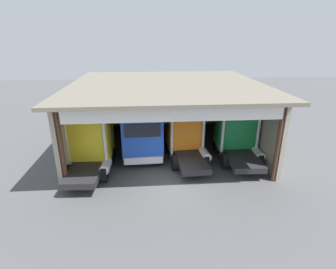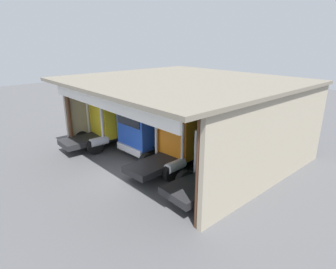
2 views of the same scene
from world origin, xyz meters
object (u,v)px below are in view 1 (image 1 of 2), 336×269
truck_orange_center_bay (185,133)px  tool_cart (108,127)px  truck_blue_yard_outside (142,135)px  oil_drum (146,125)px  truck_green_left_bay (237,133)px  truck_yellow_right_bay (91,140)px

truck_orange_center_bay → tool_cart: size_ratio=5.25×
truck_blue_yard_outside → oil_drum: size_ratio=4.69×
truck_blue_yard_outside → oil_drum: (0.18, 6.28, -1.41)m
truck_orange_center_bay → oil_drum: bearing=110.9°
truck_green_left_bay → tool_cart: size_ratio=5.12×
truck_yellow_right_bay → oil_drum: size_ratio=5.54×
truck_yellow_right_bay → truck_green_left_bay: size_ratio=1.00×
truck_green_left_bay → truck_yellow_right_bay: bearing=-171.8°
truck_yellow_right_bay → tool_cart: (0.04, 6.64, -1.43)m
truck_blue_yard_outside → truck_orange_center_bay: 2.94m
truck_green_left_bay → oil_drum: truck_green_left_bay is taller
truck_yellow_right_bay → truck_orange_center_bay: bearing=12.8°
truck_yellow_right_bay → truck_orange_center_bay: size_ratio=0.97×
truck_blue_yard_outside → tool_cart: size_ratio=4.32×
truck_yellow_right_bay → truck_orange_center_bay: 6.18m
truck_yellow_right_bay → truck_blue_yard_outside: size_ratio=1.18×
truck_yellow_right_bay → truck_blue_yard_outside: truck_yellow_right_bay is taller
truck_yellow_right_bay → truck_green_left_bay: 9.60m
truck_blue_yard_outside → truck_green_left_bay: 6.41m
truck_orange_center_bay → oil_drum: truck_orange_center_bay is taller
truck_yellow_right_bay → oil_drum: (3.33, 7.16, -1.47)m
truck_yellow_right_bay → truck_orange_center_bay: truck_yellow_right_bay is taller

